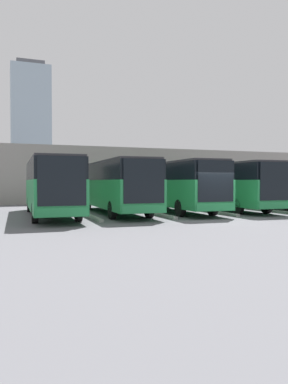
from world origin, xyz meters
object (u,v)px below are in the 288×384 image
bus_0 (269,184)px  bus_1 (223,184)px  bus_2 (172,185)px  bus_3 (115,185)px  bus_4 (50,185)px

bus_0 → bus_1: size_ratio=1.00×
bus_0 → bus_1: bearing=1.3°
bus_1 → bus_2: (4.04, 0.18, 0.00)m
bus_3 → bus_0: bearing=-177.6°
bus_4 → bus_3: bearing=-170.5°
bus_0 → bus_1: (4.04, -0.01, 0.00)m
bus_1 → bus_2: bearing=4.1°
bus_0 → bus_4: same height
bus_3 → bus_4: 4.08m
bus_1 → bus_0: bearing=-178.7°
bus_2 → bus_0: bearing=-177.3°
bus_3 → bus_4: (4.04, 0.56, 0.00)m
bus_3 → bus_4: size_ratio=1.00×
bus_0 → bus_2: (8.08, 0.17, 0.00)m
bus_0 → bus_3: bearing=2.4°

